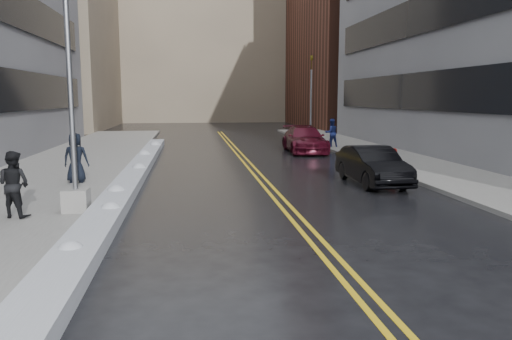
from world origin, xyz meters
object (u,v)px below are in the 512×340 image
object	(u,v)px
lamppost	(72,122)
car_black	(372,166)
pedestrian_c	(76,158)
pedestrian_b	(14,184)
traffic_signal	(311,94)
fire_hydrant	(394,155)
car_maroon	(305,139)
pedestrian_east	(331,133)

from	to	relation	value
lamppost	car_black	bearing A→B (deg)	21.22
lamppost	pedestrian_c	distance (m)	5.07
pedestrian_b	traffic_signal	bearing A→B (deg)	-98.95
traffic_signal	pedestrian_b	world-z (taller)	traffic_signal
traffic_signal	pedestrian_c	xyz separation A→B (m)	(-12.80, -17.26, -2.36)
fire_hydrant	pedestrian_b	xyz separation A→B (m)	(-13.69, -8.49, 0.45)
traffic_signal	pedestrian_b	xyz separation A→B (m)	(-13.19, -22.49, -2.40)
lamppost	car_black	world-z (taller)	lamppost
traffic_signal	pedestrian_c	distance (m)	21.62
fire_hydrant	traffic_signal	xyz separation A→B (m)	(-0.50, 14.00, 2.85)
pedestrian_c	car_maroon	distance (m)	14.62
pedestrian_east	car_black	distance (m)	12.71
traffic_signal	car_maroon	world-z (taller)	traffic_signal
pedestrian_c	car_black	size ratio (longest dim) A/B	0.42
pedestrian_east	lamppost	bearing A→B (deg)	47.02
fire_hydrant	pedestrian_c	xyz separation A→B (m)	(-13.30, -3.26, 0.49)
fire_hydrant	car_maroon	world-z (taller)	car_maroon
traffic_signal	car_black	size ratio (longest dim) A/B	1.41
pedestrian_east	fire_hydrant	bearing A→B (deg)	86.75
car_black	lamppost	bearing A→B (deg)	-160.58
pedestrian_b	car_maroon	size ratio (longest dim) A/B	0.33
fire_hydrant	traffic_signal	bearing A→B (deg)	92.05
fire_hydrant	car_maroon	bearing A→B (deg)	111.34
pedestrian_east	car_maroon	world-z (taller)	pedestrian_east
car_maroon	pedestrian_b	bearing A→B (deg)	-124.10
lamppost	pedestrian_east	bearing A→B (deg)	54.27
traffic_signal	car_maroon	xyz separation A→B (m)	(-2.13, -7.28, -2.65)
car_maroon	car_black	bearing A→B (deg)	-88.12
pedestrian_b	car_black	xyz separation A→B (m)	(11.05, 4.24, -0.30)
car_black	car_maroon	distance (m)	10.97
car_black	car_maroon	bearing A→B (deg)	88.16
fire_hydrant	car_black	xyz separation A→B (m)	(-2.63, -4.25, 0.15)
lamppost	fire_hydrant	distance (m)	14.81
lamppost	traffic_signal	xyz separation A→B (m)	(11.80, 22.00, 0.87)
lamppost	traffic_signal	distance (m)	24.98
lamppost	fire_hydrant	xyz separation A→B (m)	(12.30, 8.00, -1.98)
pedestrian_b	pedestrian_east	distance (m)	21.30
car_black	pedestrian_b	bearing A→B (deg)	-160.79
traffic_signal	car_maroon	bearing A→B (deg)	-106.29
lamppost	traffic_signal	world-z (taller)	lamppost
pedestrian_c	pedestrian_east	distance (m)	17.18
traffic_signal	pedestrian_b	bearing A→B (deg)	-120.39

